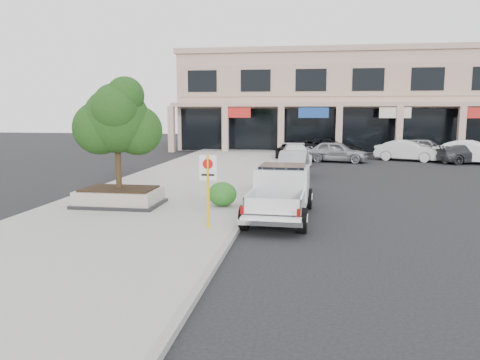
% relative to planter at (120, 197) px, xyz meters
% --- Properties ---
extents(ground, '(120.00, 120.00, 0.00)m').
position_rel_planter_xyz_m(ground, '(6.59, -2.51, -0.48)').
color(ground, black).
rests_on(ground, ground).
extents(sidewalk, '(8.00, 52.00, 0.15)m').
position_rel_planter_xyz_m(sidewalk, '(1.09, 3.49, -0.40)').
color(sidewalk, gray).
rests_on(sidewalk, ground).
extents(curb, '(0.20, 52.00, 0.15)m').
position_rel_planter_xyz_m(curb, '(5.04, 3.49, -0.40)').
color(curb, gray).
rests_on(curb, ground).
extents(strip_mall, '(40.55, 12.43, 9.50)m').
position_rel_planter_xyz_m(strip_mall, '(14.59, 31.42, 4.27)').
color(strip_mall, tan).
rests_on(strip_mall, ground).
extents(planter, '(3.20, 2.20, 0.68)m').
position_rel_planter_xyz_m(planter, '(0.00, 0.00, 0.00)').
color(planter, black).
rests_on(planter, sidewalk).
extents(planter_tree, '(2.90, 2.55, 4.00)m').
position_rel_planter_xyz_m(planter_tree, '(0.13, 0.15, 2.94)').
color(planter_tree, black).
rests_on(planter_tree, planter).
extents(no_parking_sign, '(0.55, 0.09, 2.30)m').
position_rel_planter_xyz_m(no_parking_sign, '(4.19, -2.96, 1.16)').
color(no_parking_sign, yellow).
rests_on(no_parking_sign, sidewalk).
extents(hedge, '(1.10, 0.99, 0.93)m').
position_rel_planter_xyz_m(hedge, '(3.98, 0.41, 0.14)').
color(hedge, '#174F16').
rests_on(hedge, sidewalk).
extents(pickup_truck, '(2.32, 5.78, 1.80)m').
position_rel_planter_xyz_m(pickup_truck, '(6.24, -0.63, 0.42)').
color(pickup_truck, white).
rests_on(pickup_truck, ground).
extents(curb_car_a, '(1.95, 4.13, 1.37)m').
position_rel_planter_xyz_m(curb_car_a, '(6.21, 4.45, 0.21)').
color(curb_car_a, '#313437').
rests_on(curb_car_a, ground).
extents(curb_car_b, '(1.79, 4.54, 1.47)m').
position_rel_planter_xyz_m(curb_car_b, '(6.28, 9.86, 0.26)').
color(curb_car_b, '#9FA1A7').
rests_on(curb_car_b, ground).
extents(curb_car_c, '(2.48, 4.98, 1.39)m').
position_rel_planter_xyz_m(curb_car_c, '(6.18, 16.70, 0.22)').
color(curb_car_c, white).
rests_on(curb_car_c, ground).
extents(curb_car_d, '(2.69, 5.27, 1.42)m').
position_rel_planter_xyz_m(curb_car_d, '(5.86, 20.35, 0.24)').
color(curb_car_d, black).
rests_on(curb_car_d, ground).
extents(lot_car_a, '(4.83, 2.72, 1.55)m').
position_rel_planter_xyz_m(lot_car_a, '(9.12, 18.27, 0.30)').
color(lot_car_a, gray).
rests_on(lot_car_a, ground).
extents(lot_car_b, '(4.96, 3.15, 1.54)m').
position_rel_planter_xyz_m(lot_car_b, '(14.47, 19.98, 0.30)').
color(lot_car_b, silver).
rests_on(lot_car_b, ground).
extents(lot_car_c, '(5.19, 3.20, 1.40)m').
position_rel_planter_xyz_m(lot_car_c, '(18.56, 18.75, 0.23)').
color(lot_car_c, '#2D2E32').
rests_on(lot_car_c, ground).
extents(lot_car_d, '(6.01, 3.06, 1.63)m').
position_rel_planter_xyz_m(lot_car_d, '(8.59, 21.14, 0.34)').
color(lot_car_d, black).
rests_on(lot_car_d, ground).
extents(lot_car_e, '(5.03, 3.40, 1.59)m').
position_rel_planter_xyz_m(lot_car_e, '(16.31, 22.43, 0.32)').
color(lot_car_e, gray).
rests_on(lot_car_e, ground).
extents(lot_car_f, '(5.24, 3.84, 1.65)m').
position_rel_planter_xyz_m(lot_car_f, '(18.63, 18.65, 0.35)').
color(lot_car_f, white).
rests_on(lot_car_f, ground).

